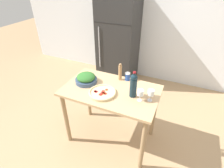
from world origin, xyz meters
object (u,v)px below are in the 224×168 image
at_px(wine_bottle, 133,85).
at_px(wine_glass_near, 140,93).
at_px(pepper_mill, 120,72).
at_px(salt_canister, 128,76).
at_px(salad_bowl, 86,79).
at_px(refrigerator, 118,40).
at_px(homemade_pizza, 102,92).
at_px(wine_glass_far, 151,93).

height_order(wine_bottle, wine_glass_near, wine_bottle).
distance_m(pepper_mill, salt_canister, 0.12).
bearing_deg(salt_canister, salad_bowl, -150.06).
relative_size(wine_glass_near, salt_canister, 1.32).
xyz_separation_m(wine_glass_near, salad_bowl, (-0.77, 0.09, -0.05)).
bearing_deg(refrigerator, salt_canister, -63.13).
height_order(wine_bottle, homemade_pizza, wine_bottle).
bearing_deg(wine_bottle, refrigerator, 117.39).
bearing_deg(salad_bowl, refrigerator, 96.96).
distance_m(wine_bottle, wine_glass_far, 0.22).
bearing_deg(wine_glass_far, salad_bowl, 177.52).
bearing_deg(pepper_mill, wine_glass_far, -30.32).
relative_size(refrigerator, salad_bowl, 6.45).
height_order(refrigerator, wine_glass_near, refrigerator).
distance_m(wine_glass_near, salt_canister, 0.47).
bearing_deg(salad_bowl, pepper_mill, 32.53).
bearing_deg(salad_bowl, wine_glass_far, -2.48).
distance_m(salad_bowl, salt_canister, 0.56).
xyz_separation_m(wine_bottle, wine_glass_far, (0.21, -0.00, -0.05)).
xyz_separation_m(wine_glass_near, pepper_mill, (-0.38, 0.34, 0.02)).
bearing_deg(pepper_mill, salt_canister, 18.29).
distance_m(homemade_pizza, salt_canister, 0.46).
height_order(refrigerator, wine_glass_far, refrigerator).
height_order(wine_bottle, salad_bowl, wine_bottle).
bearing_deg(homemade_pizza, wine_bottle, 16.88).
bearing_deg(salt_canister, homemade_pizza, -112.27).
distance_m(wine_bottle, pepper_mill, 0.40).
height_order(refrigerator, homemade_pizza, refrigerator).
xyz_separation_m(refrigerator, wine_bottle, (0.87, -1.67, 0.12)).
relative_size(salad_bowl, homemade_pizza, 0.86).
bearing_deg(wine_glass_far, wine_glass_near, -155.94).
xyz_separation_m(wine_bottle, homemade_pizza, (-0.35, -0.11, -0.14)).
bearing_deg(homemade_pizza, pepper_mill, 79.04).
relative_size(refrigerator, salt_canister, 17.05).
relative_size(wine_glass_near, salad_bowl, 0.50).
bearing_deg(wine_glass_near, salt_canister, 127.47).
height_order(refrigerator, salt_canister, refrigerator).
bearing_deg(refrigerator, wine_glass_far, -57.22).
bearing_deg(wine_bottle, wine_glass_near, -26.08).
bearing_deg(wine_bottle, pepper_mill, 134.26).
xyz_separation_m(refrigerator, pepper_mill, (0.59, -1.39, 0.08)).
relative_size(refrigerator, wine_glass_near, 12.87).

